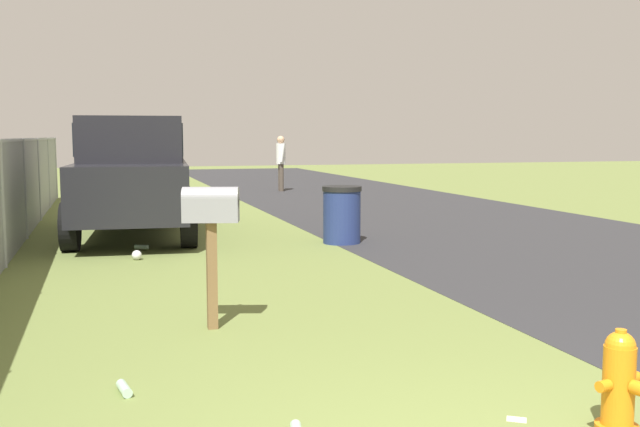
{
  "coord_description": "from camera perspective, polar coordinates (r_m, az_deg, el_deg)",
  "views": [
    {
      "loc": [
        -2.61,
        1.8,
        1.77
      ],
      "look_at": [
        4.06,
        -0.21,
        1.01
      ],
      "focal_mm": 40.23,
      "sensor_mm": 36.0,
      "label": 1
    }
  ],
  "objects": [
    {
      "name": "trash_bin",
      "position": [
        11.86,
        1.74,
        -0.08
      ],
      "size": [
        0.65,
        0.65,
        0.95
      ],
      "color": "navy",
      "rests_on": "ground"
    },
    {
      "name": "fire_hydrant",
      "position": [
        4.7,
        22.69,
        -12.48
      ],
      "size": [
        0.33,
        0.36,
        0.64
      ],
      "rotation": [
        0.0,
        0.0,
        3.39
      ],
      "color": "orange",
      "rests_on": "ground"
    },
    {
      "name": "litter_bottle_midfield_a",
      "position": [
        5.26,
        -15.31,
        -13.28
      ],
      "size": [
        0.23,
        0.11,
        0.07
      ],
      "primitive_type": "cylinder",
      "rotation": [
        0.0,
        1.57,
        0.18
      ],
      "color": "#B2D8BF",
      "rests_on": "ground"
    },
    {
      "name": "road_asphalt",
      "position": [
        11.2,
        21.81,
        -3.34
      ],
      "size": [
        60.0,
        6.71,
        0.01
      ],
      "primitive_type": "cube",
      "color": "#2D2D30",
      "rests_on": "ground"
    },
    {
      "name": "mailbox",
      "position": [
        6.58,
        -8.67,
        -0.17
      ],
      "size": [
        0.33,
        0.54,
        1.31
      ],
      "rotation": [
        0.0,
        0.0,
        -0.27
      ],
      "color": "brown",
      "rests_on": "ground"
    },
    {
      "name": "litter_bag_far_scatter",
      "position": [
        10.61,
        -14.37,
        -3.23
      ],
      "size": [
        0.14,
        0.14,
        0.14
      ],
      "primitive_type": "sphere",
      "color": "silver",
      "rests_on": "ground"
    },
    {
      "name": "litter_wrapper_by_mailbox",
      "position": [
        4.82,
        15.37,
        -15.5
      ],
      "size": [
        0.14,
        0.15,
        0.01
      ],
      "primitive_type": "cube",
      "rotation": [
        0.0,
        0.0,
        1.0
      ],
      "color": "silver",
      "rests_on": "ground"
    },
    {
      "name": "litter_bottle_near_hydrant",
      "position": [
        11.61,
        -14.01,
        -2.59
      ],
      "size": [
        0.16,
        0.23,
        0.07
      ],
      "primitive_type": "cylinder",
      "rotation": [
        0.0,
        1.57,
        1.12
      ],
      "color": "#B2D8BF",
      "rests_on": "ground"
    },
    {
      "name": "pedestrian",
      "position": [
        23.11,
        -3.13,
        4.35
      ],
      "size": [
        0.49,
        0.3,
        1.78
      ],
      "rotation": [
        0.0,
        0.0,
        1.6
      ],
      "color": "#4C4238",
      "rests_on": "ground"
    },
    {
      "name": "pickup_truck",
      "position": [
        13.02,
        -14.63,
        3.04
      ],
      "size": [
        5.18,
        2.39,
        2.09
      ],
      "rotation": [
        0.0,
        0.0,
        3.06
      ],
      "color": "black",
      "rests_on": "ground"
    },
    {
      "name": "fence_section",
      "position": [
        11.87,
        -23.14,
        1.66
      ],
      "size": [
        19.97,
        0.07,
        1.73
      ],
      "color": "#9EA3A8",
      "rests_on": "ground"
    }
  ]
}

